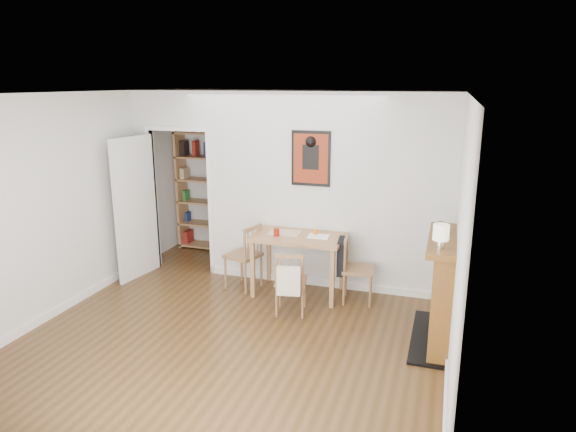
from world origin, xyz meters
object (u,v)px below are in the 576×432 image
(chair_front, at_px, (291,281))
(chair_left, at_px, (243,256))
(dining_table, at_px, (299,242))
(bookshelf, at_px, (203,191))
(mantel_lamp, at_px, (441,234))
(chair_right, at_px, (357,269))
(fireplace, at_px, (444,287))
(notebook, at_px, (319,236))
(ceramic_jar_a, at_px, (442,228))
(ceramic_jar_b, at_px, (441,226))
(red_glass, at_px, (276,232))
(orange_fruit, at_px, (315,232))

(chair_front, bearing_deg, chair_left, 146.06)
(dining_table, bearing_deg, bookshelf, 146.20)
(bookshelf, xyz_separation_m, mantel_lamp, (3.82, -2.55, 0.34))
(dining_table, distance_m, chair_right, 0.82)
(fireplace, xyz_separation_m, notebook, (-1.56, 0.78, 0.19))
(fireplace, xyz_separation_m, mantel_lamp, (-0.07, -0.40, 0.69))
(dining_table, bearing_deg, mantel_lamp, -33.54)
(ceramic_jar_a, bearing_deg, ceramic_jar_b, 96.46)
(dining_table, xyz_separation_m, chair_front, (0.08, -0.61, -0.30))
(red_glass, height_order, mantel_lamp, mantel_lamp)
(dining_table, xyz_separation_m, fireplace, (1.83, -0.77, -0.09))
(chair_left, bearing_deg, mantel_lamp, -24.14)
(orange_fruit, xyz_separation_m, notebook, (0.07, -0.07, -0.03))
(orange_fruit, height_order, ceramic_jar_b, ceramic_jar_b)
(chair_front, height_order, orange_fruit, orange_fruit)
(chair_right, relative_size, chair_front, 1.06)
(chair_front, distance_m, mantel_lamp, 1.98)
(fireplace, relative_size, red_glass, 12.49)
(fireplace, bearing_deg, chair_right, 144.94)
(notebook, height_order, mantel_lamp, mantel_lamp)
(red_glass, xyz_separation_m, ceramic_jar_a, (2.02, -0.50, 0.37))
(chair_right, xyz_separation_m, chair_front, (-0.69, -0.58, -0.03))
(red_glass, xyz_separation_m, notebook, (0.53, 0.13, -0.04))
(chair_left, relative_size, orange_fruit, 11.99)
(chair_left, distance_m, fireplace, 2.70)
(chair_right, bearing_deg, orange_fruit, 168.71)
(orange_fruit, bearing_deg, chair_front, -99.34)
(dining_table, bearing_deg, chair_left, -177.49)
(chair_front, relative_size, red_glass, 7.96)
(red_glass, bearing_deg, chair_front, -54.73)
(notebook, relative_size, ceramic_jar_a, 2.37)
(chair_left, distance_m, mantel_lamp, 2.90)
(ceramic_jar_a, bearing_deg, red_glass, 166.17)
(chair_left, height_order, fireplace, fireplace)
(red_glass, relative_size, mantel_lamp, 0.41)
(mantel_lamp, bearing_deg, ceramic_jar_a, 90.15)
(chair_left, height_order, chair_right, chair_left)
(red_glass, bearing_deg, chair_left, 170.57)
(chair_front, relative_size, ceramic_jar_b, 8.75)
(chair_left, bearing_deg, ceramic_jar_a, -12.96)
(chair_left, bearing_deg, fireplace, -15.86)
(bookshelf, xyz_separation_m, fireplace, (3.89, -2.15, -0.35))
(dining_table, xyz_separation_m, notebook, (0.26, 0.01, 0.10))
(chair_left, height_order, chair_front, chair_left)
(orange_fruit, height_order, mantel_lamp, mantel_lamp)
(chair_front, xyz_separation_m, ceramic_jar_a, (1.67, -0.01, 0.81))
(ceramic_jar_b, bearing_deg, bookshelf, 153.77)
(chair_right, height_order, orange_fruit, orange_fruit)
(chair_front, distance_m, ceramic_jar_b, 1.85)
(chair_right, xyz_separation_m, ceramic_jar_b, (0.97, -0.46, 0.77))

